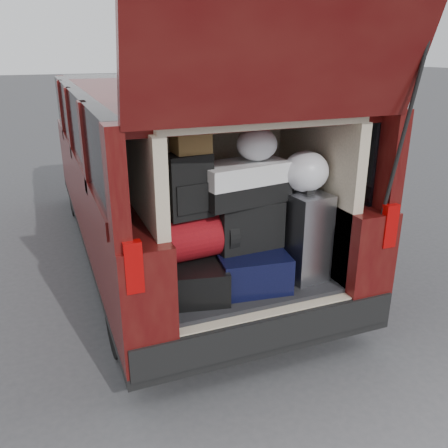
{
  "coord_description": "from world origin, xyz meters",
  "views": [
    {
      "loc": [
        -1.26,
        -2.68,
        2.15
      ],
      "look_at": [
        -0.12,
        0.2,
        0.98
      ],
      "focal_mm": 38.0,
      "sensor_mm": 36.0,
      "label": 1
    }
  ],
  "objects": [
    {
      "name": "ground",
      "position": [
        0.0,
        0.0,
        0.0
      ],
      "size": [
        80.0,
        80.0,
        0.0
      ],
      "primitive_type": "plane",
      "color": "#38383A",
      "rests_on": "ground"
    },
    {
      "name": "minivan",
      "position": [
        0.0,
        1.86,
        0.91
      ],
      "size": [
        1.9,
        5.35,
        2.77
      ],
      "color": "black",
      "rests_on": "ground"
    },
    {
      "name": "load_floor",
      "position": [
        0.0,
        0.28,
        0.28
      ],
      "size": [
        1.24,
        1.05,
        0.55
      ],
      "primitive_type": "cube",
      "color": "black",
      "rests_on": "ground"
    },
    {
      "name": "black_hardshell",
      "position": [
        -0.37,
        0.13,
        0.67
      ],
      "size": [
        0.53,
        0.66,
        0.23
      ],
      "primitive_type": "cube",
      "rotation": [
        0.0,
        0.0,
        -0.2
      ],
      "color": "black",
      "rests_on": "load_floor"
    },
    {
      "name": "navy_hardshell",
      "position": [
        0.03,
        0.12,
        0.68
      ],
      "size": [
        0.55,
        0.64,
        0.26
      ],
      "primitive_type": "cube",
      "rotation": [
        0.0,
        0.0,
        -0.12
      ],
      "color": "black",
      "rests_on": "load_floor"
    },
    {
      "name": "silver_roller",
      "position": [
        0.43,
        0.09,
        0.87
      ],
      "size": [
        0.31,
        0.45,
        0.64
      ],
      "primitive_type": "cube",
      "rotation": [
        0.0,
        0.0,
        0.11
      ],
      "color": "silver",
      "rests_on": "load_floor"
    },
    {
      "name": "red_duffel",
      "position": [
        -0.33,
        0.16,
        0.94
      ],
      "size": [
        0.51,
        0.35,
        0.31
      ],
      "primitive_type": "cube",
      "rotation": [
        0.0,
        0.0,
        0.09
      ],
      "color": "maroon",
      "rests_on": "black_hardshell"
    },
    {
      "name": "black_soft_case",
      "position": [
        0.04,
        0.17,
        0.97
      ],
      "size": [
        0.47,
        0.3,
        0.33
      ],
      "primitive_type": "cube",
      "rotation": [
        0.0,
        0.0,
        0.04
      ],
      "color": "black",
      "rests_on": "navy_hardshell"
    },
    {
      "name": "backpack",
      "position": [
        -0.39,
        0.14,
        1.31
      ],
      "size": [
        0.31,
        0.21,
        0.42
      ],
      "primitive_type": "cube",
      "rotation": [
        0.0,
        0.0,
        0.13
      ],
      "color": "black",
      "rests_on": "red_duffel"
    },
    {
      "name": "twotone_duffel",
      "position": [
        0.01,
        0.17,
        1.28
      ],
      "size": [
        0.66,
        0.41,
        0.27
      ],
      "primitive_type": "cube",
      "rotation": [
        0.0,
        0.0,
        0.16
      ],
      "color": "white",
      "rests_on": "black_soft_case"
    },
    {
      "name": "grocery_sack_lower",
      "position": [
        -0.36,
        0.16,
        1.62
      ],
      "size": [
        0.23,
        0.2,
        0.2
      ],
      "primitive_type": "cube",
      "rotation": [
        0.0,
        0.0,
        0.05
      ],
      "color": "brown",
      "rests_on": "backpack"
    },
    {
      "name": "plastic_bag_center",
      "position": [
        0.11,
        0.18,
        1.53
      ],
      "size": [
        0.31,
        0.29,
        0.22
      ],
      "primitive_type": "ellipsoid",
      "rotation": [
        0.0,
        0.0,
        0.13
      ],
      "color": "silver",
      "rests_on": "twotone_duffel"
    },
    {
      "name": "plastic_bag_right",
      "position": [
        0.45,
        0.09,
        1.33
      ],
      "size": [
        0.37,
        0.35,
        0.28
      ],
      "primitive_type": "ellipsoid",
      "rotation": [
        0.0,
        0.0,
        0.15
      ],
      "color": "silver",
      "rests_on": "silver_roller"
    }
  ]
}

